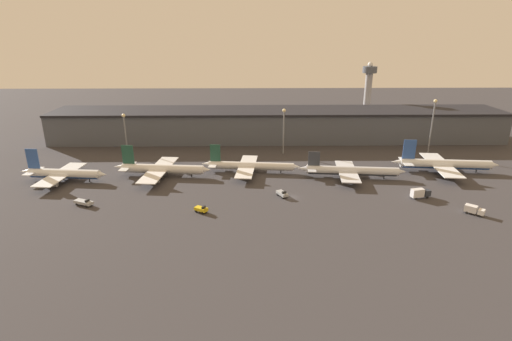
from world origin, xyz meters
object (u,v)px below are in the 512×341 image
object	(u,v)px
airplane_2	(250,166)
service_vehicle_3	(84,202)
airplane_4	(444,164)
service_vehicle_0	(282,194)
airplane_0	(63,174)
airplane_3	(351,171)
service_vehicle_4	(420,193)
service_vehicle_2	(474,210)
airplane_1	(162,169)
control_tower	(368,90)
service_vehicle_1	(201,209)

from	to	relation	value
airplane_2	service_vehicle_3	distance (m)	70.39
airplane_4	service_vehicle_0	xyz separation A→B (m)	(-75.38, -27.48, -2.34)
airplane_0	service_vehicle_3	distance (m)	31.21
airplane_4	airplane_3	bearing A→B (deg)	-164.83
service_vehicle_4	airplane_3	bearing A→B (deg)	119.85
airplane_0	airplane_2	bearing A→B (deg)	12.95
airplane_2	airplane_3	xyz separation A→B (m)	(43.87, -7.98, 0.21)
service_vehicle_2	service_vehicle_3	bearing A→B (deg)	-142.42
airplane_1	service_vehicle_3	bearing A→B (deg)	-120.28
service_vehicle_2	control_tower	xyz separation A→B (m)	(-1.62, 133.31, 22.49)
airplane_3	service_vehicle_4	size ratio (longest dim) A/B	5.84
airplane_3	service_vehicle_4	bearing A→B (deg)	-41.04
airplane_2	service_vehicle_0	distance (m)	30.89
service_vehicle_0	control_tower	bearing A→B (deg)	124.22
control_tower	service_vehicle_3	bearing A→B (deg)	-138.04
airplane_2	airplane_3	distance (m)	44.59
control_tower	airplane_1	bearing A→B (deg)	-141.07
service_vehicle_1	service_vehicle_3	world-z (taller)	service_vehicle_1
airplane_3	airplane_2	bearing A→B (deg)	175.48
airplane_4	control_tower	world-z (taller)	control_tower
airplane_2	service_vehicle_0	bearing A→B (deg)	-60.17
airplane_2	airplane_3	size ratio (longest dim) A/B	0.97
control_tower	service_vehicle_4	bearing A→B (deg)	-95.55
service_vehicle_1	service_vehicle_2	distance (m)	95.45
airplane_4	service_vehicle_0	size ratio (longest dim) A/B	7.99
airplane_2	service_vehicle_0	size ratio (longest dim) A/B	7.56
airplane_3	service_vehicle_2	xyz separation A→B (m)	(34.37, -36.81, -1.45)
airplane_1	airplane_2	world-z (taller)	airplane_1
airplane_0	service_vehicle_2	bearing A→B (deg)	-6.68
airplane_0	control_tower	xyz separation A→B (m)	(155.84, 98.50, 20.87)
airplane_3	airplane_4	size ratio (longest dim) A/B	0.98
service_vehicle_3	service_vehicle_4	distance (m)	126.08
airplane_3	service_vehicle_3	bearing A→B (deg)	-159.67
airplane_2	service_vehicle_1	bearing A→B (deg)	-106.54
airplane_2	service_vehicle_0	xyz separation A→B (m)	(12.57, -28.17, -1.75)
airplane_0	airplane_1	xyz separation A→B (m)	(40.56, 5.40, -0.01)
airplane_2	service_vehicle_4	bearing A→B (deg)	-19.37
service_vehicle_2	airplane_0	bearing A→B (deg)	-150.93
service_vehicle_3	control_tower	bearing A→B (deg)	65.83
airplane_3	service_vehicle_1	size ratio (longest dim) A/B	8.98
airplane_2	service_vehicle_2	world-z (taller)	airplane_2
airplane_2	service_vehicle_3	xyz separation A→B (m)	(-60.95, -35.17, -1.75)
airplane_1	service_vehicle_2	distance (m)	123.63
service_vehicle_0	service_vehicle_2	bearing A→B (deg)	48.77
service_vehicle_3	control_tower	distance (m)	186.43
service_vehicle_3	service_vehicle_4	bearing A→B (deg)	25.97
airplane_0	airplane_3	xyz separation A→B (m)	(123.10, 1.99, -0.17)
service_vehicle_3	airplane_3	bearing A→B (deg)	38.41
service_vehicle_1	control_tower	world-z (taller)	control_tower
airplane_1	service_vehicle_2	size ratio (longest dim) A/B	6.87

